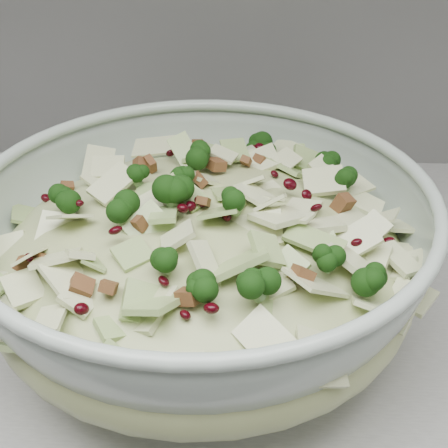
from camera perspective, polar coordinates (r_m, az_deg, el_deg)
name	(u,v)px	position (r m, az deg, el deg)	size (l,w,h in m)	color
mixing_bowl	(203,263)	(0.56, -1.98, -3.55)	(0.47, 0.47, 0.16)	#A6B7AA
salad	(202,239)	(0.54, -2.03, -1.34)	(0.50, 0.50, 0.16)	tan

